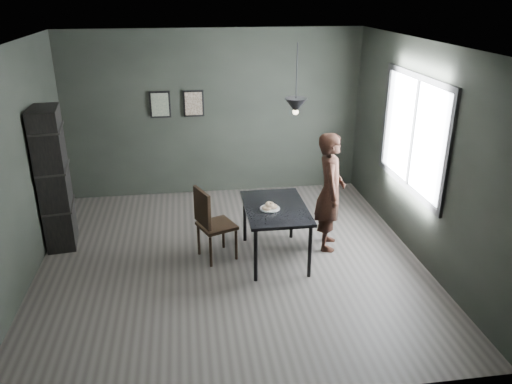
{
  "coord_description": "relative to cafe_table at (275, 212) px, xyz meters",
  "views": [
    {
      "loc": [
        -0.5,
        -5.83,
        3.39
      ],
      "look_at": [
        0.35,
        0.05,
        0.95
      ],
      "focal_mm": 35.0,
      "sensor_mm": 36.0,
      "label": 1
    }
  ],
  "objects": [
    {
      "name": "back_wall",
      "position": [
        -0.6,
        2.5,
        0.73
      ],
      "size": [
        5.0,
        0.1,
        2.8
      ],
      "primitive_type": "cube",
      "color": "black",
      "rests_on": "ground"
    },
    {
      "name": "ceiling",
      "position": [
        -0.6,
        0.0,
        2.13
      ],
      "size": [
        5.0,
        5.0,
        0.02
      ],
      "color": "silver",
      "rests_on": "ground"
    },
    {
      "name": "woman",
      "position": [
        0.79,
        0.22,
        0.15
      ],
      "size": [
        0.53,
        0.68,
        1.65
      ],
      "primitive_type": "imported",
      "rotation": [
        0.0,
        0.0,
        1.32
      ],
      "color": "black",
      "rests_on": "ground"
    },
    {
      "name": "white_plate",
      "position": [
        -0.09,
        -0.08,
        0.08
      ],
      "size": [
        0.23,
        0.23,
        0.01
      ],
      "primitive_type": "cylinder",
      "color": "white",
      "rests_on": "cafe_table"
    },
    {
      "name": "framed_print_right",
      "position": [
        -0.95,
        2.47,
        0.93
      ],
      "size": [
        0.34,
        0.04,
        0.44
      ],
      "color": "black",
      "rests_on": "ground"
    },
    {
      "name": "window_assembly",
      "position": [
        1.87,
        0.2,
        0.93
      ],
      "size": [
        0.04,
        1.96,
        1.56
      ],
      "color": "white",
      "rests_on": "ground"
    },
    {
      "name": "cafe_table",
      "position": [
        0.0,
        0.0,
        0.0
      ],
      "size": [
        0.8,
        1.2,
        0.75
      ],
      "color": "black",
      "rests_on": "ground"
    },
    {
      "name": "shelf_unit",
      "position": [
        -2.92,
        0.84,
        0.31
      ],
      "size": [
        0.45,
        0.69,
        1.96
      ],
      "primitive_type": "cube",
      "rotation": [
        0.0,
        0.0,
        0.13
      ],
      "color": "black",
      "rests_on": "ground"
    },
    {
      "name": "pendant_lamp",
      "position": [
        0.25,
        0.1,
        1.38
      ],
      "size": [
        0.28,
        0.28,
        0.86
      ],
      "color": "black",
      "rests_on": "ground"
    },
    {
      "name": "donut_pile",
      "position": [
        -0.09,
        -0.08,
        0.13
      ],
      "size": [
        0.21,
        0.17,
        0.09
      ],
      "rotation": [
        0.0,
        0.0,
        0.39
      ],
      "color": "#F6E3BF",
      "rests_on": "white_plate"
    },
    {
      "name": "wood_chair",
      "position": [
        -0.85,
        0.09,
        -0.1
      ],
      "size": [
        0.57,
        0.57,
        1.01
      ],
      "rotation": [
        0.0,
        0.0,
        0.39
      ],
      "color": "black",
      "rests_on": "ground"
    },
    {
      "name": "framed_print_left",
      "position": [
        -1.5,
        2.47,
        0.93
      ],
      "size": [
        0.34,
        0.04,
        0.44
      ],
      "color": "black",
      "rests_on": "ground"
    },
    {
      "name": "ground",
      "position": [
        -0.6,
        0.0,
        -0.67
      ],
      "size": [
        5.0,
        5.0,
        0.0
      ],
      "primitive_type": "plane",
      "color": "#36322F",
      "rests_on": "ground"
    }
  ]
}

